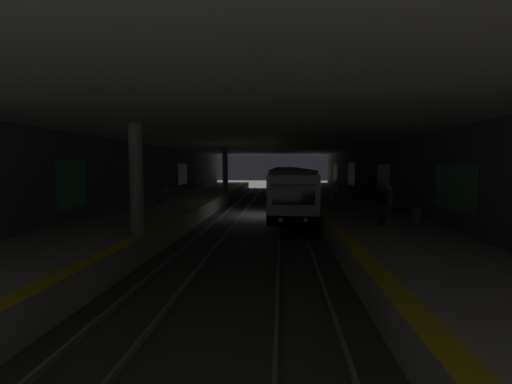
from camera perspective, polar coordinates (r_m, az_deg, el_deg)
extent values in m
plane|color=#42423F|center=(26.56, 0.86, -3.93)|extent=(120.00, 120.00, 0.00)
cube|color=gray|center=(26.54, 7.18, -3.80)|extent=(60.00, 0.09, 0.16)
cube|color=gray|center=(26.50, 4.06, -3.79)|extent=(60.00, 0.09, 0.16)
cube|color=gray|center=(26.68, -2.32, -3.72)|extent=(60.00, 0.09, 0.16)
cube|color=gray|center=(26.88, -5.38, -3.68)|extent=(60.00, 0.09, 0.16)
cube|color=#B7B2A8|center=(26.91, 14.94, -2.85)|extent=(60.00, 5.30, 1.05)
cube|color=yellow|center=(26.51, 9.97, -1.72)|extent=(60.00, 0.60, 0.01)
cube|color=#B7B2A8|center=(27.66, -12.82, -2.61)|extent=(60.00, 5.30, 1.05)
cube|color=yellow|center=(27.00, -8.07, -1.58)|extent=(60.00, 0.60, 0.01)
cube|color=#56565B|center=(27.40, 21.01, 1.91)|extent=(60.00, 0.50, 5.60)
cube|color=#4CA566|center=(17.22, 30.46, 0.69)|extent=(3.42, 0.06, 1.99)
cube|color=#BF4C8C|center=(26.78, 20.79, 2.18)|extent=(3.09, 0.06, 2.03)
cube|color=#338CCC|center=(38.00, 15.86, 2.92)|extent=(3.45, 0.06, 2.47)
cube|color=gold|center=(48.58, 13.32, 3.30)|extent=(3.36, 0.06, 2.26)
cube|color=#56565B|center=(28.47, -18.50, 2.07)|extent=(60.00, 0.50, 5.60)
cube|color=#4CA566|center=(19.76, -28.66, 1.18)|extent=(2.43, 0.06, 2.46)
cube|color=gold|center=(37.59, -12.32, 2.98)|extent=(3.18, 0.06, 2.26)
cube|color=beige|center=(26.34, 0.88, 8.65)|extent=(60.00, 19.40, 0.40)
cylinder|color=gray|center=(14.65, -19.57, 1.95)|extent=(0.56, 0.56, 4.55)
cylinder|color=gray|center=(35.79, -5.23, 3.59)|extent=(0.56, 0.56, 4.55)
cube|color=#B7BCC6|center=(27.27, 5.61, 0.62)|extent=(19.37, 2.80, 2.70)
cube|color=#14663D|center=(27.36, 5.59, -1.61)|extent=(19.37, 2.82, 0.56)
cube|color=black|center=(27.25, 5.61, 1.36)|extent=(17.82, 2.83, 0.90)
cube|color=#47474C|center=(27.21, 5.63, 3.71)|extent=(18.98, 2.58, 0.24)
cube|color=black|center=(22.14, 5.89, -4.25)|extent=(2.20, 1.64, 0.76)
cube|color=black|center=(32.71, 5.38, -1.39)|extent=(2.20, 1.64, 0.76)
cube|color=black|center=(17.57, 6.33, -0.41)|extent=(0.04, 2.24, 1.10)
cylinder|color=silver|center=(17.77, 8.39, -4.76)|extent=(0.04, 0.24, 0.24)
cylinder|color=silver|center=(17.73, 4.18, -4.75)|extent=(0.04, 0.24, 0.24)
cube|color=#B7BCC6|center=(47.21, 5.07, 2.29)|extent=(19.37, 2.80, 2.70)
cube|color=#14663D|center=(47.26, 5.06, 0.99)|extent=(19.37, 2.82, 0.56)
cube|color=black|center=(47.19, 5.07, 2.71)|extent=(17.82, 2.83, 0.90)
cube|color=#47474C|center=(47.17, 5.08, 4.07)|extent=(18.98, 2.58, 0.24)
cube|color=black|center=(41.98, 5.15, -0.07)|extent=(2.20, 1.64, 0.76)
cube|color=black|center=(52.60, 4.98, 0.86)|extent=(2.20, 1.64, 0.76)
cylinder|color=#262628|center=(27.73, 18.64, -1.19)|extent=(0.08, 0.08, 0.42)
cylinder|color=#262628|center=(29.05, 17.98, -0.92)|extent=(0.08, 0.08, 0.42)
cube|color=gray|center=(28.37, 18.31, -0.55)|extent=(1.70, 0.44, 0.08)
cube|color=gray|center=(28.41, 18.75, -0.15)|extent=(1.70, 0.06, 0.40)
cylinder|color=#262628|center=(32.71, 16.42, -0.29)|extent=(0.08, 0.08, 0.42)
cylinder|color=#262628|center=(34.04, 15.94, -0.10)|extent=(0.08, 0.08, 0.42)
cube|color=gray|center=(33.36, 16.19, 0.24)|extent=(1.70, 0.44, 0.08)
cube|color=gray|center=(33.39, 16.57, 0.57)|extent=(1.70, 0.06, 0.40)
cylinder|color=#262628|center=(41.00, 13.95, 0.71)|extent=(0.08, 0.08, 0.42)
cylinder|color=#262628|center=(42.34, 13.64, 0.83)|extent=(0.08, 0.08, 0.42)
cube|color=gray|center=(41.65, 13.80, 1.11)|extent=(1.70, 0.44, 0.08)
cube|color=gray|center=(41.68, 14.11, 1.38)|extent=(1.70, 0.06, 0.40)
cylinder|color=#262628|center=(30.29, -15.04, -0.64)|extent=(0.08, 0.08, 0.42)
cylinder|color=#262628|center=(31.57, -14.22, -0.41)|extent=(0.08, 0.08, 0.42)
cube|color=gray|center=(30.91, -14.63, -0.06)|extent=(1.70, 0.44, 0.08)
cube|color=gray|center=(30.97, -15.03, 0.31)|extent=(1.70, 0.06, 0.40)
cylinder|color=#262628|center=(41.34, -9.74, 0.81)|extent=(0.08, 0.08, 0.42)
cylinder|color=#262628|center=(42.65, -9.30, 0.93)|extent=(0.08, 0.08, 0.42)
cube|color=gray|center=(41.98, -9.52, 1.21)|extent=(1.70, 0.44, 0.08)
cube|color=gray|center=(42.02, -9.81, 1.48)|extent=(1.70, 0.06, 0.40)
cylinder|color=black|center=(26.64, 13.47, -0.86)|extent=(0.16, 0.16, 0.83)
cylinder|color=black|center=(26.83, 13.40, -0.82)|extent=(0.16, 0.16, 0.83)
cube|color=beige|center=(26.68, 13.46, 0.68)|extent=(0.36, 0.22, 0.59)
cylinder|color=beige|center=(26.43, 13.55, 0.53)|extent=(0.10, 0.10, 0.56)
cylinder|color=beige|center=(26.93, 13.38, 0.61)|extent=(0.10, 0.10, 0.56)
sphere|color=tan|center=(26.65, 13.48, 1.55)|extent=(0.22, 0.22, 0.22)
cylinder|color=#3E3E3E|center=(33.13, 13.51, 0.17)|extent=(0.16, 0.16, 0.82)
cylinder|color=#3E3E3E|center=(33.32, 13.46, 0.20)|extent=(0.16, 0.16, 0.82)
cube|color=maroon|center=(33.18, 13.51, 1.39)|extent=(0.36, 0.22, 0.58)
cylinder|color=maroon|center=(32.94, 13.58, 1.28)|extent=(0.10, 0.10, 0.55)
cylinder|color=maroon|center=(33.43, 13.44, 1.33)|extent=(0.10, 0.10, 0.55)
sphere|color=tan|center=(33.16, 13.52, 2.09)|extent=(0.22, 0.22, 0.22)
cylinder|color=#363636|center=(19.47, 21.71, -2.95)|extent=(0.16, 0.16, 0.88)
cylinder|color=#363636|center=(19.66, 21.54, -2.87)|extent=(0.16, 0.16, 0.88)
cube|color=#2D754C|center=(19.48, 21.69, -0.72)|extent=(0.36, 0.22, 0.62)
cylinder|color=#2D754C|center=(19.25, 21.91, -0.93)|extent=(0.10, 0.10, 0.59)
cylinder|color=#2D754C|center=(19.73, 21.47, -0.80)|extent=(0.10, 0.10, 0.59)
sphere|color=tan|center=(19.45, 21.73, 0.55)|extent=(0.24, 0.24, 0.24)
cube|color=black|center=(17.21, 20.55, -4.33)|extent=(0.32, 0.22, 0.60)
cylinder|color=#333333|center=(17.15, 20.59, -2.84)|extent=(0.02, 0.02, 0.30)
cube|color=maroon|center=(26.74, -15.87, -1.35)|extent=(0.30, 0.20, 0.40)
cylinder|color=#595B5E|center=(17.28, 25.44, -4.03)|extent=(0.44, 0.44, 0.85)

